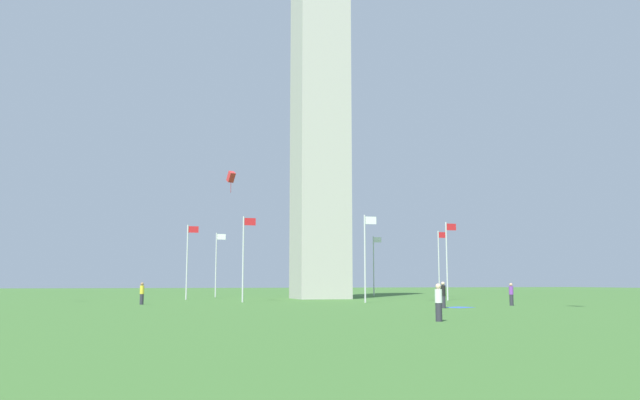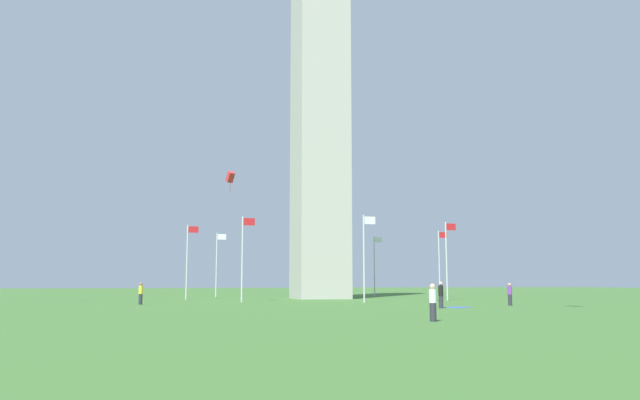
{
  "view_description": "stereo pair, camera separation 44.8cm",
  "coord_description": "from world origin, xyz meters",
  "px_view_note": "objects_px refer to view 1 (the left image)",
  "views": [
    {
      "loc": [
        -18.48,
        -64.2,
        1.7
      ],
      "look_at": [
        0.0,
        0.0,
        10.33
      ],
      "focal_mm": 35.8,
      "sensor_mm": 36.0,
      "label": 1
    },
    {
      "loc": [
        -18.05,
        -64.32,
        1.7
      ],
      "look_at": [
        0.0,
        0.0,
        10.33
      ],
      "focal_mm": 35.8,
      "sensor_mm": 36.0,
      "label": 2
    }
  ],
  "objects_px": {
    "flagpole_s": "(188,258)",
    "flagpole_se": "(217,261)",
    "flagpole_w": "(366,254)",
    "flagpole_ne": "(374,263)",
    "flagpole_nw": "(447,257)",
    "picnic_blanket_near_first_person": "(459,307)",
    "person_black_shirt": "(443,295)",
    "flagpole_n": "(439,261)",
    "obelisk_monument": "(320,73)",
    "person_white_shirt": "(439,303)",
    "flagpole_e": "(290,263)",
    "person_yellow_shirt": "(142,294)",
    "kite_red_box": "(231,177)",
    "flagpole_sw": "(244,255)",
    "person_purple_shirt": "(511,294)"
  },
  "relations": [
    {
      "from": "picnic_blanket_near_first_person",
      "to": "flagpole_nw",
      "type": "bearing_deg",
      "value": 65.08
    },
    {
      "from": "flagpole_se",
      "to": "person_white_shirt",
      "type": "relative_size",
      "value": 4.49
    },
    {
      "from": "flagpole_w",
      "to": "person_white_shirt",
      "type": "xyz_separation_m",
      "value": [
        -5.78,
        -24.92,
        -3.24
      ]
    },
    {
      "from": "flagpole_e",
      "to": "flagpole_n",
      "type": "bearing_deg",
      "value": -45.0
    },
    {
      "from": "kite_red_box",
      "to": "person_black_shirt",
      "type": "bearing_deg",
      "value": -56.17
    },
    {
      "from": "obelisk_monument",
      "to": "flagpole_se",
      "type": "bearing_deg",
      "value": 134.81
    },
    {
      "from": "obelisk_monument",
      "to": "person_black_shirt",
      "type": "height_order",
      "value": "obelisk_monument"
    },
    {
      "from": "person_white_shirt",
      "to": "person_yellow_shirt",
      "type": "xyz_separation_m",
      "value": [
        -12.25,
        25.38,
        0.03
      ]
    },
    {
      "from": "flagpole_e",
      "to": "flagpole_nw",
      "type": "relative_size",
      "value": 1.0
    },
    {
      "from": "flagpole_n",
      "to": "kite_red_box",
      "type": "distance_m",
      "value": 26.65
    },
    {
      "from": "obelisk_monument",
      "to": "person_yellow_shirt",
      "type": "xyz_separation_m",
      "value": [
        -17.96,
        -13.18,
        -23.43
      ]
    },
    {
      "from": "flagpole_nw",
      "to": "person_white_shirt",
      "type": "xyz_separation_m",
      "value": [
        -15.43,
        -28.91,
        -3.24
      ]
    },
    {
      "from": "flagpole_s",
      "to": "flagpole_se",
      "type": "bearing_deg",
      "value": 67.5
    },
    {
      "from": "kite_red_box",
      "to": "picnic_blanket_near_first_person",
      "type": "distance_m",
      "value": 23.85
    },
    {
      "from": "flagpole_e",
      "to": "person_black_shirt",
      "type": "xyz_separation_m",
      "value": [
        0.96,
        -39.39,
        -3.2
      ]
    },
    {
      "from": "flagpole_s",
      "to": "person_black_shirt",
      "type": "distance_m",
      "value": 29.77
    },
    {
      "from": "flagpole_e",
      "to": "flagpole_sw",
      "type": "bearing_deg",
      "value": -112.5
    },
    {
      "from": "obelisk_monument",
      "to": "flagpole_se",
      "type": "relative_size",
      "value": 6.6
    },
    {
      "from": "person_purple_shirt",
      "to": "person_black_shirt",
      "type": "bearing_deg",
      "value": 87.56
    },
    {
      "from": "flagpole_s",
      "to": "flagpole_w",
      "type": "distance_m",
      "value": 19.31
    },
    {
      "from": "flagpole_n",
      "to": "flagpole_se",
      "type": "relative_size",
      "value": 1.0
    },
    {
      "from": "flagpole_e",
      "to": "picnic_blanket_near_first_person",
      "type": "bearing_deg",
      "value": -86.12
    },
    {
      "from": "person_black_shirt",
      "to": "flagpole_n",
      "type": "bearing_deg",
      "value": -43.25
    },
    {
      "from": "obelisk_monument",
      "to": "person_white_shirt",
      "type": "bearing_deg",
      "value": -98.42
    },
    {
      "from": "kite_red_box",
      "to": "obelisk_monument",
      "type": "bearing_deg",
      "value": 38.11
    },
    {
      "from": "flagpole_se",
      "to": "person_yellow_shirt",
      "type": "relative_size",
      "value": 4.36
    },
    {
      "from": "flagpole_se",
      "to": "flagpole_s",
      "type": "height_order",
      "value": "same"
    },
    {
      "from": "person_yellow_shirt",
      "to": "kite_red_box",
      "type": "xyz_separation_m",
      "value": [
        7.33,
        4.84,
        10.15
      ]
    },
    {
      "from": "flagpole_se",
      "to": "flagpole_s",
      "type": "bearing_deg",
      "value": -112.5
    },
    {
      "from": "flagpole_w",
      "to": "person_purple_shirt",
      "type": "relative_size",
      "value": 4.49
    },
    {
      "from": "person_yellow_shirt",
      "to": "flagpole_ne",
      "type": "bearing_deg",
      "value": 11.35
    },
    {
      "from": "flagpole_s",
      "to": "person_white_shirt",
      "type": "bearing_deg",
      "value": -78.46
    },
    {
      "from": "flagpole_w",
      "to": "flagpole_ne",
      "type": "bearing_deg",
      "value": 67.5
    },
    {
      "from": "flagpole_se",
      "to": "flagpole_s",
      "type": "xyz_separation_m",
      "value": [
        -4.0,
        -9.65,
        0.0
      ]
    },
    {
      "from": "flagpole_s",
      "to": "flagpole_w",
      "type": "bearing_deg",
      "value": -45.0
    },
    {
      "from": "flagpole_w",
      "to": "person_purple_shirt",
      "type": "height_order",
      "value": "flagpole_w"
    },
    {
      "from": "flagpole_n",
      "to": "person_black_shirt",
      "type": "height_order",
      "value": "flagpole_n"
    },
    {
      "from": "flagpole_ne",
      "to": "flagpole_w",
      "type": "relative_size",
      "value": 1.0
    },
    {
      "from": "flagpole_w",
      "to": "flagpole_nw",
      "type": "xyz_separation_m",
      "value": [
        9.65,
        4.0,
        0.0
      ]
    },
    {
      "from": "flagpole_s",
      "to": "person_yellow_shirt",
      "type": "height_order",
      "value": "flagpole_s"
    },
    {
      "from": "flagpole_w",
      "to": "kite_red_box",
      "type": "height_order",
      "value": "kite_red_box"
    },
    {
      "from": "flagpole_se",
      "to": "picnic_blanket_near_first_person",
      "type": "distance_m",
      "value": 36.81
    },
    {
      "from": "obelisk_monument",
      "to": "flagpole_s",
      "type": "distance_m",
      "value": 24.35
    },
    {
      "from": "flagpole_e",
      "to": "flagpole_sw",
      "type": "height_order",
      "value": "same"
    },
    {
      "from": "flagpole_s",
      "to": "person_purple_shirt",
      "type": "bearing_deg",
      "value": -46.52
    },
    {
      "from": "flagpole_nw",
      "to": "picnic_blanket_near_first_person",
      "type": "height_order",
      "value": "flagpole_nw"
    },
    {
      "from": "flagpole_n",
      "to": "picnic_blanket_near_first_person",
      "type": "relative_size",
      "value": 4.09
    },
    {
      "from": "flagpole_w",
      "to": "person_yellow_shirt",
      "type": "relative_size",
      "value": 4.36
    },
    {
      "from": "flagpole_se",
      "to": "picnic_blanket_near_first_person",
      "type": "xyz_separation_m",
      "value": [
        12.26,
        -34.47,
        -4.05
      ]
    },
    {
      "from": "flagpole_s",
      "to": "person_yellow_shirt",
      "type": "xyz_separation_m",
      "value": [
        -4.38,
        -13.18,
        -3.22
      ]
    }
  ]
}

